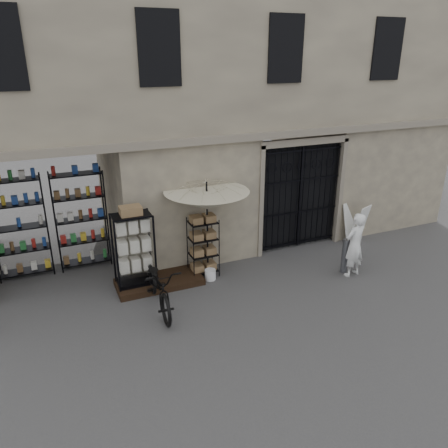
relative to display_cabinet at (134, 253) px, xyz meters
name	(u,v)px	position (x,y,z in m)	size (l,w,h in m)	color
ground	(281,295)	(2.93, -1.59, -0.91)	(80.00, 80.00, 0.00)	black
main_building	(213,78)	(2.93, 2.41, 3.59)	(14.00, 4.00, 9.00)	tan
shop_recess	(53,221)	(-1.57, 1.21, 0.59)	(3.00, 1.70, 3.00)	black
shop_shelving	(51,224)	(-1.62, 1.71, 0.34)	(2.70, 0.50, 2.50)	black
iron_gate	(297,195)	(4.68, 0.69, 0.59)	(2.50, 0.21, 3.00)	black
step_platform	(159,282)	(0.53, -0.04, -0.83)	(2.00, 0.90, 0.15)	black
display_cabinet	(134,253)	(0.00, 0.00, 0.00)	(0.87, 0.57, 1.82)	black
wire_rack	(203,248)	(1.67, 0.03, -0.18)	(0.71, 0.55, 1.48)	black
market_umbrella	(207,195)	(1.78, 0.02, 1.14)	(2.10, 2.12, 2.84)	black
white_bucket	(210,275)	(1.73, -0.27, -0.78)	(0.27, 0.27, 0.26)	white
bicycle	(160,308)	(0.27, -1.02, -0.91)	(0.71, 1.07, 2.04)	black
steel_bollard	(345,256)	(4.93, -1.24, -0.46)	(0.16, 0.16, 0.89)	slate
shopkeeper	(351,275)	(5.02, -1.43, -0.91)	(0.59, 1.61, 0.39)	white
easel_sign	(355,223)	(6.39, 0.20, -0.33)	(0.73, 0.77, 1.12)	silver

